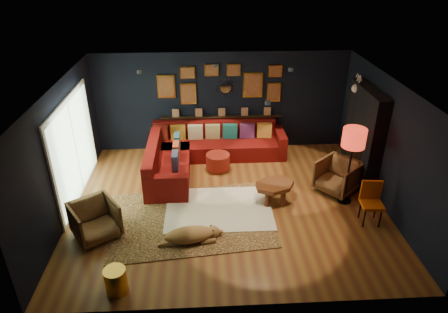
{
  "coord_description": "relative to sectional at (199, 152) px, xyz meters",
  "views": [
    {
      "loc": [
        -0.49,
        -7.08,
        4.87
      ],
      "look_at": [
        -0.07,
        0.3,
        0.98
      ],
      "focal_mm": 32.0,
      "sensor_mm": 36.0,
      "label": 1
    }
  ],
  "objects": [
    {
      "name": "pouf",
      "position": [
        0.46,
        -0.31,
        -0.1
      ],
      "size": [
        0.58,
        0.58,
        0.38
      ],
      "primitive_type": "cylinder",
      "color": "maroon",
      "rests_on": "shag_rug"
    },
    {
      "name": "sectional",
      "position": [
        0.0,
        0.0,
        0.0
      ],
      "size": [
        3.41,
        2.69,
        0.86
      ],
      "color": "#65110B",
      "rests_on": "ground"
    },
    {
      "name": "ledge",
      "position": [
        0.61,
        0.87,
        0.6
      ],
      "size": [
        3.2,
        0.12,
        0.04
      ],
      "primitive_type": "cube",
      "color": "black",
      "rests_on": "room_walls"
    },
    {
      "name": "dog",
      "position": [
        -0.19,
        -3.01,
        -0.11
      ],
      "size": [
        1.33,
        0.8,
        0.39
      ],
      "primitive_type": null,
      "rotation": [
        0.0,
        0.0,
        0.16
      ],
      "color": "#AF7C48",
      "rests_on": "leopard_rug"
    },
    {
      "name": "floor",
      "position": [
        0.61,
        -1.81,
        -0.32
      ],
      "size": [
        6.5,
        6.5,
        0.0
      ],
      "primitive_type": "plane",
      "color": "#905E27",
      "rests_on": "ground"
    },
    {
      "name": "shag_rug",
      "position": [
        0.4,
        -2.01,
        -0.31
      ],
      "size": [
        2.21,
        1.62,
        0.03
      ],
      "primitive_type": "cube",
      "rotation": [
        0.0,
        0.0,
        -0.01
      ],
      "color": "white",
      "rests_on": "ground"
    },
    {
      "name": "floor_lamp",
      "position": [
        3.11,
        -1.86,
        1.12
      ],
      "size": [
        0.47,
        0.47,
        1.71
      ],
      "color": "black",
      "rests_on": "ground"
    },
    {
      "name": "ceiling_spots",
      "position": [
        0.61,
        -1.01,
        2.24
      ],
      "size": [
        3.3,
        2.5,
        0.06
      ],
      "color": "black",
      "rests_on": "room_walls"
    },
    {
      "name": "gold_stool",
      "position": [
        -1.31,
        -4.16,
        -0.1
      ],
      "size": [
        0.35,
        0.35,
        0.44
      ],
      "primitive_type": "cylinder",
      "color": "gold",
      "rests_on": "ground"
    },
    {
      "name": "armchair_left",
      "position": [
        -1.94,
        -2.75,
        0.08
      ],
      "size": [
        1.05,
        1.04,
        0.8
      ],
      "primitive_type": "imported",
      "rotation": [
        0.0,
        0.0,
        0.59
      ],
      "color": "#B57844",
      "rests_on": "ground"
    },
    {
      "name": "fireplace",
      "position": [
        3.71,
        -0.91,
        0.7
      ],
      "size": [
        0.31,
        1.6,
        2.2
      ],
      "color": "black",
      "rests_on": "ground"
    },
    {
      "name": "armchair_right",
      "position": [
        3.06,
        -1.43,
        0.09
      ],
      "size": [
        1.08,
        1.09,
        0.82
      ],
      "primitive_type": "imported",
      "rotation": [
        0.0,
        0.0,
        -0.86
      ],
      "color": "#B57844",
      "rests_on": "ground"
    },
    {
      "name": "leopard_rug",
      "position": [
        -0.19,
        -2.32,
        -0.31
      ],
      "size": [
        3.38,
        2.57,
        0.02
      ],
      "primitive_type": "cube",
      "rotation": [
        0.0,
        0.0,
        0.1
      ],
      "color": "tan",
      "rests_on": "ground"
    },
    {
      "name": "sunburst_mirror",
      "position": [
        0.71,
        0.91,
        1.38
      ],
      "size": [
        0.47,
        0.16,
        0.47
      ],
      "color": "silver",
      "rests_on": "room_walls"
    },
    {
      "name": "sliding_door",
      "position": [
        -2.6,
        -1.21,
        0.78
      ],
      "size": [
        0.06,
        2.8,
        2.2
      ],
      "color": "white",
      "rests_on": "ground"
    },
    {
      "name": "orange_chair",
      "position": [
        3.37,
        -2.55,
        0.19
      ],
      "size": [
        0.44,
        0.44,
        0.86
      ],
      "rotation": [
        0.0,
        0.0,
        -0.09
      ],
      "color": "black",
      "rests_on": "ground"
    },
    {
      "name": "gallery_wall",
      "position": [
        0.6,
        0.91,
        1.48
      ],
      "size": [
        3.15,
        0.04,
        1.02
      ],
      "color": "gold",
      "rests_on": "room_walls"
    },
    {
      "name": "deer_head",
      "position": [
        3.75,
        -0.41,
        1.73
      ],
      "size": [
        0.5,
        0.28,
        0.45
      ],
      "color": "white",
      "rests_on": "fireplace"
    },
    {
      "name": "coffee_table",
      "position": [
        1.59,
        -1.82,
        0.06
      ],
      "size": [
        1.06,
        0.92,
        0.44
      ],
      "rotation": [
        0.0,
        0.0,
        0.35
      ],
      "color": "#5D2C15",
      "rests_on": "shag_rug"
    },
    {
      "name": "room_walls",
      "position": [
        0.61,
        -1.81,
        1.27
      ],
      "size": [
        6.5,
        6.5,
        6.5
      ],
      "color": "black",
      "rests_on": "ground"
    }
  ]
}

